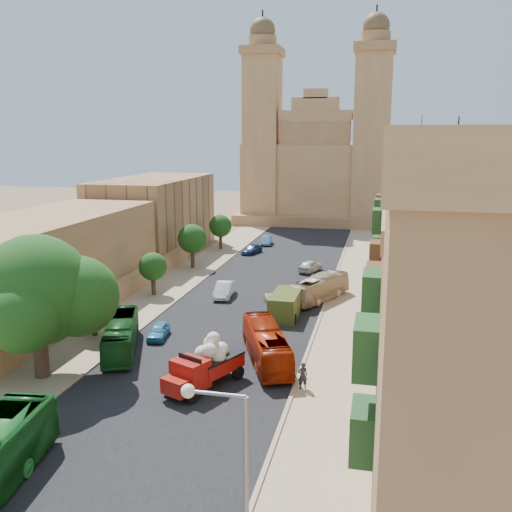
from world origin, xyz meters
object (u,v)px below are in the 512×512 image
at_px(street_tree_d, 220,226).
at_px(car_white_a, 224,290).
at_px(street_tree_a, 93,300).
at_px(bus_green_north, 121,335).
at_px(street_tree_c, 192,239).
at_px(red_truck, 204,364).
at_px(pedestrian_c, 364,329).
at_px(olive_pickup, 286,305).
at_px(bus_cream_east, 319,288).
at_px(bus_red_east, 266,345).
at_px(car_blue_b, 266,240).
at_px(car_dkblue, 252,249).
at_px(car_white_b, 310,266).
at_px(car_blue_a, 158,331).
at_px(pedestrian_a, 303,376).
at_px(ficus_tree, 37,294).
at_px(streetlamp, 231,479).
at_px(church, 318,169).
at_px(street_tree_b, 153,267).
at_px(car_cream, 276,298).

bearing_deg(street_tree_d, car_white_a, -73.11).
xyz_separation_m(street_tree_a, bus_green_north, (3.55, -2.63, -1.72)).
relative_size(street_tree_c, red_truck, 0.87).
bearing_deg(street_tree_a, pedestrian_c, 11.10).
xyz_separation_m(olive_pickup, bus_green_north, (-10.45, -10.63, 0.16)).
distance_m(red_truck, bus_green_north, 9.05).
height_order(bus_cream_east, car_white_a, bus_cream_east).
distance_m(olive_pickup, bus_red_east, 10.34).
bearing_deg(car_blue_b, olive_pickup, -82.82).
height_order(car_dkblue, car_white_b, car_white_b).
distance_m(street_tree_c, street_tree_d, 12.00).
bearing_deg(car_white_a, car_blue_a, -104.53).
relative_size(bus_red_east, pedestrian_c, 6.17).
bearing_deg(car_blue_b, red_truck, -90.37).
height_order(bus_cream_east, pedestrian_a, bus_cream_east).
bearing_deg(olive_pickup, car_white_b, 90.07).
xyz_separation_m(ficus_tree, street_tree_c, (-0.58, 31.99, -2.08)).
height_order(streetlamp, car_white_b, streetlamp).
distance_m(bus_red_east, car_dkblue, 37.31).
height_order(street_tree_a, bus_green_north, street_tree_a).
bearing_deg(bus_red_east, bus_cream_east, -118.37).
bearing_deg(bus_red_east, pedestrian_c, -156.81).
relative_size(church, car_dkblue, 9.28).
bearing_deg(ficus_tree, olive_pickup, 50.01).
xyz_separation_m(street_tree_a, street_tree_c, (0.00, 24.00, 0.61)).
height_order(street_tree_b, red_truck, street_tree_b).
xyz_separation_m(car_blue_b, pedestrian_a, (11.86, -46.54, 0.25)).
xyz_separation_m(streetlamp, pedestrian_a, (-0.22, 17.88, -4.33)).
bearing_deg(car_dkblue, olive_pickup, -54.66).
distance_m(ficus_tree, pedestrian_c, 24.13).
height_order(church, streetlamp, church).
xyz_separation_m(car_dkblue, pedestrian_a, (12.50, -39.89, 0.31)).
distance_m(olive_pickup, car_cream, 3.84).
bearing_deg(church, bus_red_east, -86.35).
bearing_deg(street_tree_d, red_truck, -75.19).
bearing_deg(olive_pickup, car_dkblue, 109.25).
height_order(car_cream, car_dkblue, car_dkblue).
bearing_deg(car_blue_a, car_white_b, 62.38).
height_order(street_tree_d, bus_red_east, street_tree_d).
bearing_deg(car_dkblue, ficus_tree, -79.95).
height_order(bus_red_east, car_cream, bus_red_east).
xyz_separation_m(red_truck, car_blue_b, (-5.77, 47.55, -0.86)).
height_order(street_tree_d, olive_pickup, street_tree_d).
bearing_deg(street_tree_d, car_dkblue, -24.08).
bearing_deg(church, bus_cream_east, -83.21).
height_order(olive_pickup, bus_red_east, bus_red_east).
xyz_separation_m(car_cream, pedestrian_a, (5.02, -17.61, 0.32)).
bearing_deg(car_cream, street_tree_b, -23.22).
bearing_deg(ficus_tree, car_blue_a, 61.47).
xyz_separation_m(street_tree_b, car_cream, (12.48, -0.51, -2.30)).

